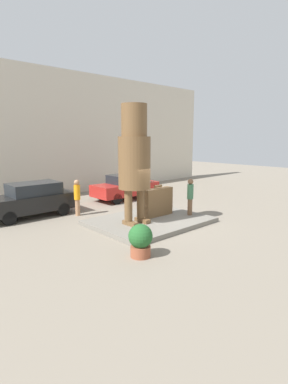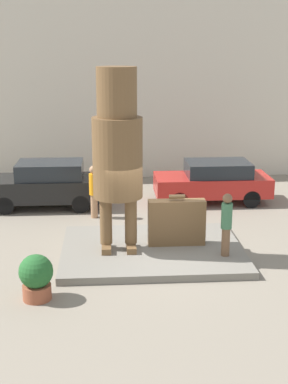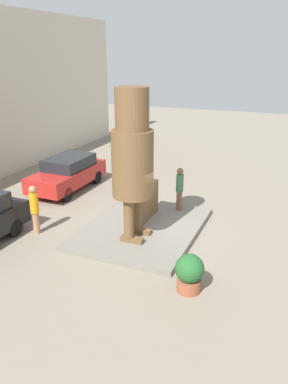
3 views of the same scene
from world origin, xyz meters
The scene contains 8 objects.
ground_plane centered at (0.00, 0.00, 0.00)m, with size 60.00×60.00×0.00m, color gray.
pedestal centered at (0.00, 0.00, 0.10)m, with size 4.89×3.79×0.19m.
statue_figure centered at (-0.91, -0.04, 3.01)m, with size 1.30×1.30×4.81m.
giant_suitcase centered at (0.69, 0.19, 0.83)m, with size 1.56×0.39×1.42m.
tourist centered at (1.86, -0.72, 1.11)m, with size 0.29×0.29×1.68m.
parked_car_red centered at (2.62, 4.84, 0.79)m, with size 4.09×1.75×1.50m.
planter_pot centered at (-2.80, -2.52, 0.55)m, with size 0.77×0.77×1.06m.
worker_hivis centered at (-1.64, 3.32, 0.96)m, with size 0.30×0.30×1.75m.
Camera 3 is at (-10.97, -4.71, 5.93)m, focal length 35.00 mm.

